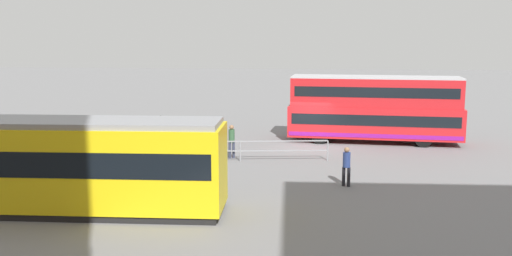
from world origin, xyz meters
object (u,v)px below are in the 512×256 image
(tram_yellow, at_px, (55,164))
(pedestrian_near_railing, at_px, (232,139))
(pedestrian_crossing, at_px, (346,164))
(double_decker_bus, at_px, (374,109))
(info_sign, at_px, (161,128))

(tram_yellow, bearing_deg, pedestrian_near_railing, -117.53)
(tram_yellow, xyz_separation_m, pedestrian_near_railing, (-5.06, -9.71, -0.75))
(pedestrian_crossing, bearing_deg, double_decker_bus, -102.08)
(tram_yellow, height_order, pedestrian_crossing, tram_yellow)
(pedestrian_crossing, relative_size, info_sign, 0.76)
(tram_yellow, bearing_deg, double_decker_bus, -130.78)
(pedestrian_crossing, xyz_separation_m, info_sign, (9.51, -5.18, 0.58))
(pedestrian_near_railing, height_order, pedestrian_crossing, pedestrian_near_railing)
(pedestrian_near_railing, height_order, info_sign, info_sign)
(double_decker_bus, bearing_deg, tram_yellow, 49.22)
(double_decker_bus, bearing_deg, pedestrian_crossing, 77.92)
(tram_yellow, relative_size, info_sign, 5.51)
(pedestrian_near_railing, bearing_deg, info_sign, -0.85)
(pedestrian_crossing, height_order, info_sign, info_sign)
(tram_yellow, height_order, pedestrian_near_railing, tram_yellow)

